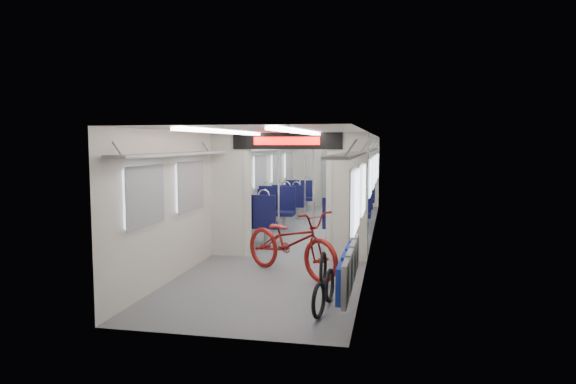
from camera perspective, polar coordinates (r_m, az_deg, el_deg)
The scene contains 14 objects.
carriage at distance 11.06m, azimuth 1.78°, elevation 2.29°, with size 12.00×12.02×2.31m.
bicycle at distance 8.25m, azimuth 0.34°, elevation -5.58°, with size 0.71×2.02×1.06m, color maroon.
flip_bench at distance 6.50m, azimuth 6.81°, elevation -8.19°, with size 0.12×2.08×0.48m.
bike_hoop_a at distance 6.32m, azimuth 3.43°, elevation -12.17°, with size 0.45×0.45×0.05m, color black.
bike_hoop_b at distance 6.94m, azimuth 4.63°, elevation -10.52°, with size 0.46×0.46×0.05m, color black.
bike_hoop_c at distance 7.67m, azimuth 3.92°, elevation -8.71°, with size 0.52×0.52×0.05m, color black.
seat_bay_near_left at distance 11.68m, azimuth -2.48°, elevation -2.11°, with size 0.96×2.31×1.17m.
seat_bay_near_right at distance 11.53m, azimuth 6.77°, elevation -2.38°, with size 0.92×2.10×1.11m.
seat_bay_far_left at distance 15.06m, azimuth 0.70°, elevation -0.57°, with size 0.89×1.98×1.07m.
seat_bay_far_right at distance 14.70m, azimuth 7.78°, elevation -0.77°, with size 0.89×1.99×1.07m.
stanchion_near_left at distance 10.01m, azimuth -1.04°, elevation -0.06°, with size 0.04×0.04×2.30m, color silver.
stanchion_near_right at distance 9.86m, azimuth 2.86°, elevation -0.14°, with size 0.04×0.04×2.30m, color silver.
stanchion_far_left at distance 13.19m, azimuth 1.91°, elevation 1.27°, with size 0.04×0.04×2.30m, color silver.
stanchion_far_right at distance 12.90m, azimuth 4.96°, elevation 1.16°, with size 0.04×0.04×2.30m, color silver.
Camera 1 is at (1.85, -11.15, 2.11)m, focal length 32.00 mm.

